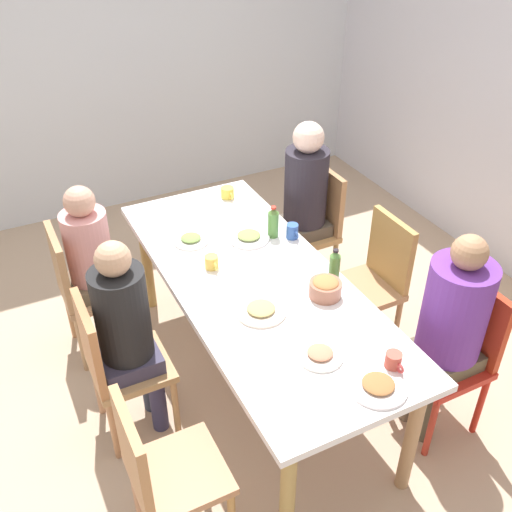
{
  "coord_description": "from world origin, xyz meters",
  "views": [
    {
      "loc": [
        2.29,
        -1.15,
        2.68
      ],
      "look_at": [
        0.0,
        0.0,
        0.92
      ],
      "focal_mm": 41.36,
      "sensor_mm": 36.0,
      "label": 1
    }
  ],
  "objects_px": {
    "chair_3": "(374,277)",
    "plate_1": "(378,386)",
    "bottle_0": "(335,265)",
    "chair_0": "(160,470)",
    "plate_3": "(249,237)",
    "person_1": "(451,321)",
    "cup_2": "(228,193)",
    "chair_2": "(114,362)",
    "cup_1": "(292,231)",
    "chair_5": "(313,223)",
    "bottle_1": "(273,223)",
    "person_5": "(304,195)",
    "cup_3": "(393,362)",
    "chair_1": "(456,350)",
    "bowl_0": "(325,288)",
    "plate_4": "(261,310)",
    "dining_table": "(256,291)",
    "person_4": "(93,258)",
    "cup_0": "(212,262)",
    "chair_4": "(82,286)",
    "plate_0": "(320,354)",
    "plate_2": "(191,240)",
    "person_2": "(127,327)"
  },
  "relations": [
    {
      "from": "person_1",
      "to": "person_5",
      "type": "bearing_deg",
      "value": -179.96
    },
    {
      "from": "chair_5",
      "to": "cup_0",
      "type": "xyz_separation_m",
      "value": [
        0.52,
        -0.99,
        0.3
      ]
    },
    {
      "from": "chair_1",
      "to": "cup_1",
      "type": "relative_size",
      "value": 8.37
    },
    {
      "from": "bottle_1",
      "to": "chair_4",
      "type": "bearing_deg",
      "value": -109.16
    },
    {
      "from": "chair_4",
      "to": "bottle_0",
      "type": "height_order",
      "value": "bottle_0"
    },
    {
      "from": "cup_1",
      "to": "bottle_1",
      "type": "xyz_separation_m",
      "value": [
        -0.07,
        -0.09,
        0.05
      ]
    },
    {
      "from": "dining_table",
      "to": "plate_2",
      "type": "bearing_deg",
      "value": -160.46
    },
    {
      "from": "person_1",
      "to": "person_4",
      "type": "bearing_deg",
      "value": -134.82
    },
    {
      "from": "person_2",
      "to": "plate_3",
      "type": "distance_m",
      "value": 0.95
    },
    {
      "from": "chair_4",
      "to": "plate_0",
      "type": "bearing_deg",
      "value": 30.34
    },
    {
      "from": "cup_0",
      "to": "cup_3",
      "type": "relative_size",
      "value": 1.0
    },
    {
      "from": "dining_table",
      "to": "chair_2",
      "type": "distance_m",
      "value": 0.84
    },
    {
      "from": "chair_5",
      "to": "chair_3",
      "type": "bearing_deg",
      "value": 0.0
    },
    {
      "from": "chair_4",
      "to": "cup_2",
      "type": "bearing_deg",
      "value": 99.43
    },
    {
      "from": "cup_3",
      "to": "dining_table",
      "type": "bearing_deg",
      "value": -164.49
    },
    {
      "from": "cup_0",
      "to": "plate_2",
      "type": "bearing_deg",
      "value": -178.95
    },
    {
      "from": "person_4",
      "to": "bowl_0",
      "type": "distance_m",
      "value": 1.42
    },
    {
      "from": "person_1",
      "to": "cup_3",
      "type": "relative_size",
      "value": 11.3
    },
    {
      "from": "cup_3",
      "to": "chair_1",
      "type": "bearing_deg",
      "value": 104.81
    },
    {
      "from": "chair_0",
      "to": "bottle_1",
      "type": "xyz_separation_m",
      "value": [
        -1.06,
        1.11,
        0.36
      ]
    },
    {
      "from": "chair_5",
      "to": "person_5",
      "type": "relative_size",
      "value": 0.71
    },
    {
      "from": "chair_3",
      "to": "plate_3",
      "type": "height_order",
      "value": "chair_3"
    },
    {
      "from": "chair_1",
      "to": "chair_5",
      "type": "height_order",
      "value": "same"
    },
    {
      "from": "chair_3",
      "to": "plate_1",
      "type": "xyz_separation_m",
      "value": [
        0.94,
        -0.7,
        0.27
      ]
    },
    {
      "from": "bottle_0",
      "to": "bottle_1",
      "type": "height_order",
      "value": "bottle_1"
    },
    {
      "from": "bottle_0",
      "to": "chair_0",
      "type": "bearing_deg",
      "value": -65.84
    },
    {
      "from": "chair_1",
      "to": "person_2",
      "type": "height_order",
      "value": "person_2"
    },
    {
      "from": "chair_2",
      "to": "cup_1",
      "type": "height_order",
      "value": "chair_2"
    },
    {
      "from": "person_2",
      "to": "cup_0",
      "type": "bearing_deg",
      "value": 109.88
    },
    {
      "from": "person_2",
      "to": "chair_3",
      "type": "xyz_separation_m",
      "value": [
        0.0,
        1.55,
        -0.2
      ]
    },
    {
      "from": "person_2",
      "to": "bottle_0",
      "type": "distance_m",
      "value": 1.13
    },
    {
      "from": "plate_2",
      "to": "bottle_1",
      "type": "bearing_deg",
      "value": 70.51
    },
    {
      "from": "person_4",
      "to": "plate_2",
      "type": "relative_size",
      "value": 5.46
    },
    {
      "from": "person_2",
      "to": "bowl_0",
      "type": "height_order",
      "value": "person_2"
    },
    {
      "from": "person_1",
      "to": "cup_2",
      "type": "bearing_deg",
      "value": -163.17
    },
    {
      "from": "chair_0",
      "to": "person_2",
      "type": "bearing_deg",
      "value": 172.77
    },
    {
      "from": "bowl_0",
      "to": "plate_4",
      "type": "bearing_deg",
      "value": -94.63
    },
    {
      "from": "cup_0",
      "to": "plate_4",
      "type": "bearing_deg",
      "value": 8.53
    },
    {
      "from": "chair_1",
      "to": "person_1",
      "type": "height_order",
      "value": "person_1"
    },
    {
      "from": "chair_0",
      "to": "cup_3",
      "type": "bearing_deg",
      "value": 81.84
    },
    {
      "from": "cup_2",
      "to": "bottle_1",
      "type": "relative_size",
      "value": 0.61
    },
    {
      "from": "chair_4",
      "to": "plate_0",
      "type": "distance_m",
      "value": 1.63
    },
    {
      "from": "chair_1",
      "to": "plate_1",
      "type": "height_order",
      "value": "chair_1"
    },
    {
      "from": "person_5",
      "to": "cup_1",
      "type": "bearing_deg",
      "value": -37.74
    },
    {
      "from": "chair_4",
      "to": "plate_3",
      "type": "xyz_separation_m",
      "value": [
        0.35,
        0.96,
        0.27
      ]
    },
    {
      "from": "chair_0",
      "to": "bottle_1",
      "type": "height_order",
      "value": "bottle_1"
    },
    {
      "from": "dining_table",
      "to": "cup_1",
      "type": "height_order",
      "value": "cup_1"
    },
    {
      "from": "chair_4",
      "to": "cup_1",
      "type": "relative_size",
      "value": 8.37
    },
    {
      "from": "plate_2",
      "to": "plate_4",
      "type": "bearing_deg",
      "value": 5.59
    },
    {
      "from": "plate_0",
      "to": "plate_4",
      "type": "distance_m",
      "value": 0.41
    }
  ]
}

